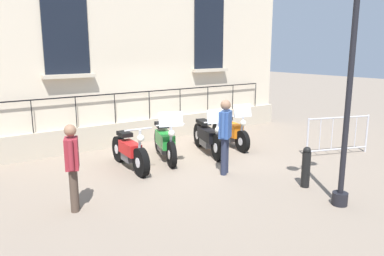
{
  "coord_description": "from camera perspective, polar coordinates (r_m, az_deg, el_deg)",
  "views": [
    {
      "loc": [
        7.96,
        -5.59,
        2.83
      ],
      "look_at": [
        0.17,
        0.0,
        0.8
      ],
      "focal_mm": 35.34,
      "sensor_mm": 36.0,
      "label": 1
    }
  ],
  "objects": [
    {
      "name": "ground_plane",
      "position": [
        10.13,
        -0.56,
        -4.27
      ],
      "size": [
        60.0,
        60.0,
        0.0
      ],
      "primitive_type": "plane",
      "color": "gray"
    },
    {
      "name": "building_facade",
      "position": [
        11.86,
        -7.72,
        14.68
      ],
      "size": [
        0.82,
        10.79,
        7.04
      ],
      "color": "beige",
      "rests_on": "ground_plane"
    },
    {
      "name": "motorcycle_red",
      "position": [
        9.13,
        -9.38,
        -3.63
      ],
      "size": [
        2.01,
        0.65,
        1.08
      ],
      "color": "black",
      "rests_on": "ground_plane"
    },
    {
      "name": "motorcycle_green",
      "position": [
        9.8,
        -4.11,
        -2.12
      ],
      "size": [
        2.08,
        0.98,
        1.36
      ],
      "color": "black",
      "rests_on": "ground_plane"
    },
    {
      "name": "motorcycle_black",
      "position": [
        10.3,
        2.4,
        -1.39
      ],
      "size": [
        2.13,
        0.94,
        1.33
      ],
      "color": "black",
      "rests_on": "ground_plane"
    },
    {
      "name": "motorcycle_orange",
      "position": [
        11.08,
        5.81,
        -0.58
      ],
      "size": [
        2.0,
        0.76,
        1.34
      ],
      "color": "black",
      "rests_on": "ground_plane"
    },
    {
      "name": "lamppost",
      "position": [
        7.07,
        22.92,
        8.8
      ],
      "size": [
        0.3,
        1.0,
        4.02
      ],
      "color": "black",
      "rests_on": "ground_plane"
    },
    {
      "name": "crowd_barrier",
      "position": [
        10.89,
        21.17,
        -0.89
      ],
      "size": [
        0.67,
        1.81,
        1.05
      ],
      "color": "#B7B7BF",
      "rests_on": "ground_plane"
    },
    {
      "name": "bollard",
      "position": [
        8.17,
        16.83,
        -5.63
      ],
      "size": [
        0.18,
        0.18,
        0.86
      ],
      "color": "black",
      "rests_on": "ground_plane"
    },
    {
      "name": "pedestrian_standing",
      "position": [
        6.92,
        -17.61,
        -5.07
      ],
      "size": [
        0.5,
        0.34,
        1.56
      ],
      "color": "#47382D",
      "rests_on": "ground_plane"
    },
    {
      "name": "pedestrian_walking",
      "position": [
        8.53,
        5.03,
        -0.67
      ],
      "size": [
        0.39,
        0.45,
        1.71
      ],
      "color": "#23283D",
      "rests_on": "ground_plane"
    }
  ]
}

